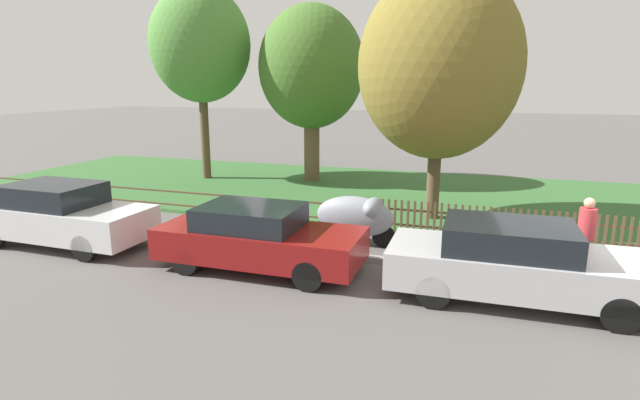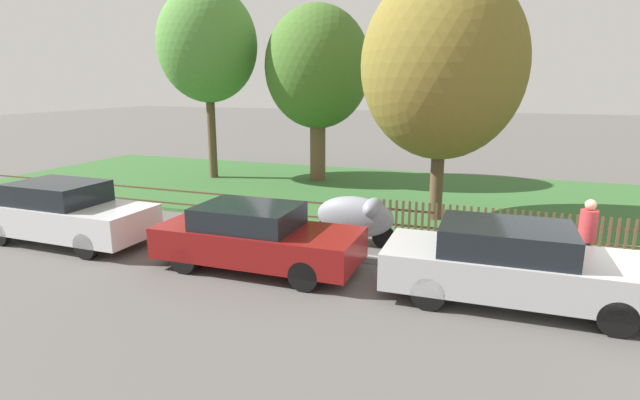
{
  "view_description": "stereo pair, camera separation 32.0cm",
  "coord_description": "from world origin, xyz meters",
  "px_view_note": "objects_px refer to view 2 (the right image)",
  "views": [
    {
      "loc": [
        -3.05,
        -9.84,
        3.73
      ],
      "look_at": [
        -6.62,
        0.79,
        1.1
      ],
      "focal_mm": 28.0,
      "sensor_mm": 36.0,
      "label": 1
    },
    {
      "loc": [
        -2.74,
        -9.73,
        3.73
      ],
      "look_at": [
        -6.62,
        0.79,
        1.1
      ],
      "focal_mm": 28.0,
      "sensor_mm": 36.0,
      "label": 2
    }
  ],
  "objects_px": {
    "parked_car_black_saloon": "(256,237)",
    "parked_car_navy_estate": "(515,264)",
    "tree_behind_motorcycle": "(318,68)",
    "covered_motorcycle": "(357,216)",
    "tree_nearest_kerb": "(207,45)",
    "tree_mid_park": "(443,66)",
    "parked_car_silver_hatchback": "(65,213)",
    "pedestrian_near_fence": "(587,235)"
  },
  "relations": [
    {
      "from": "parked_car_navy_estate",
      "to": "tree_nearest_kerb",
      "type": "distance_m",
      "value": 14.82
    },
    {
      "from": "covered_motorcycle",
      "to": "tree_nearest_kerb",
      "type": "xyz_separation_m",
      "value": [
        -7.86,
        6.33,
        4.47
      ]
    },
    {
      "from": "tree_behind_motorcycle",
      "to": "pedestrian_near_fence",
      "type": "xyz_separation_m",
      "value": [
        8.42,
        -7.77,
        -3.38
      ]
    },
    {
      "from": "covered_motorcycle",
      "to": "parked_car_black_saloon",
      "type": "bearing_deg",
      "value": -120.74
    },
    {
      "from": "parked_car_navy_estate",
      "to": "tree_mid_park",
      "type": "relative_size",
      "value": 0.68
    },
    {
      "from": "covered_motorcycle",
      "to": "tree_behind_motorcycle",
      "type": "distance_m",
      "value": 8.89
    },
    {
      "from": "tree_mid_park",
      "to": "pedestrian_near_fence",
      "type": "distance_m",
      "value": 5.84
    },
    {
      "from": "parked_car_navy_estate",
      "to": "tree_behind_motorcycle",
      "type": "distance_m",
      "value": 12.33
    },
    {
      "from": "tree_nearest_kerb",
      "to": "tree_mid_park",
      "type": "height_order",
      "value": "tree_nearest_kerb"
    },
    {
      "from": "parked_car_navy_estate",
      "to": "tree_behind_motorcycle",
      "type": "relative_size",
      "value": 0.69
    },
    {
      "from": "tree_nearest_kerb",
      "to": "tree_mid_park",
      "type": "bearing_deg",
      "value": -19.78
    },
    {
      "from": "parked_car_navy_estate",
      "to": "tree_mid_park",
      "type": "height_order",
      "value": "tree_mid_park"
    },
    {
      "from": "parked_car_silver_hatchback",
      "to": "tree_nearest_kerb",
      "type": "bearing_deg",
      "value": 99.39
    },
    {
      "from": "covered_motorcycle",
      "to": "tree_nearest_kerb",
      "type": "distance_m",
      "value": 11.04
    },
    {
      "from": "parked_car_silver_hatchback",
      "to": "parked_car_navy_estate",
      "type": "height_order",
      "value": "parked_car_silver_hatchback"
    },
    {
      "from": "parked_car_navy_estate",
      "to": "tree_behind_motorcycle",
      "type": "bearing_deg",
      "value": 126.0
    },
    {
      "from": "covered_motorcycle",
      "to": "tree_behind_motorcycle",
      "type": "bearing_deg",
      "value": 120.18
    },
    {
      "from": "parked_car_black_saloon",
      "to": "pedestrian_near_fence",
      "type": "height_order",
      "value": "pedestrian_near_fence"
    },
    {
      "from": "tree_nearest_kerb",
      "to": "tree_mid_park",
      "type": "xyz_separation_m",
      "value": [
        9.29,
        -3.34,
        -0.97
      ]
    },
    {
      "from": "tree_nearest_kerb",
      "to": "tree_behind_motorcycle",
      "type": "bearing_deg",
      "value": 12.35
    },
    {
      "from": "covered_motorcycle",
      "to": "tree_nearest_kerb",
      "type": "bearing_deg",
      "value": 144.36
    },
    {
      "from": "parked_car_silver_hatchback",
      "to": "pedestrian_near_fence",
      "type": "distance_m",
      "value": 11.45
    },
    {
      "from": "parked_car_black_saloon",
      "to": "parked_car_navy_estate",
      "type": "xyz_separation_m",
      "value": [
        4.93,
        0.05,
        0.03
      ]
    },
    {
      "from": "tree_behind_motorcycle",
      "to": "tree_mid_park",
      "type": "height_order",
      "value": "tree_mid_park"
    },
    {
      "from": "tree_behind_motorcycle",
      "to": "pedestrian_near_fence",
      "type": "height_order",
      "value": "tree_behind_motorcycle"
    },
    {
      "from": "tree_behind_motorcycle",
      "to": "parked_car_silver_hatchback",
      "type": "bearing_deg",
      "value": -106.96
    },
    {
      "from": "parked_car_navy_estate",
      "to": "covered_motorcycle",
      "type": "xyz_separation_m",
      "value": [
        -3.44,
        2.16,
        -0.01
      ]
    },
    {
      "from": "parked_car_silver_hatchback",
      "to": "tree_nearest_kerb",
      "type": "distance_m",
      "value": 9.73
    },
    {
      "from": "parked_car_silver_hatchback",
      "to": "covered_motorcycle",
      "type": "relative_size",
      "value": 2.17
    },
    {
      "from": "parked_car_silver_hatchback",
      "to": "covered_motorcycle",
      "type": "height_order",
      "value": "parked_car_silver_hatchback"
    },
    {
      "from": "parked_car_black_saloon",
      "to": "parked_car_navy_estate",
      "type": "distance_m",
      "value": 4.93
    },
    {
      "from": "covered_motorcycle",
      "to": "tree_mid_park",
      "type": "xyz_separation_m",
      "value": [
        1.43,
        2.99,
        3.5
      ]
    },
    {
      "from": "parked_car_navy_estate",
      "to": "covered_motorcycle",
      "type": "height_order",
      "value": "parked_car_navy_estate"
    },
    {
      "from": "tree_behind_motorcycle",
      "to": "parked_car_black_saloon",
      "type": "bearing_deg",
      "value": -76.97
    },
    {
      "from": "parked_car_navy_estate",
      "to": "tree_mid_park",
      "type": "xyz_separation_m",
      "value": [
        -2.0,
        5.15,
        3.48
      ]
    },
    {
      "from": "parked_car_silver_hatchback",
      "to": "covered_motorcycle",
      "type": "distance_m",
      "value": 6.94
    },
    {
      "from": "parked_car_navy_estate",
      "to": "covered_motorcycle",
      "type": "relative_size",
      "value": 2.32
    },
    {
      "from": "parked_car_black_saloon",
      "to": "tree_mid_park",
      "type": "distance_m",
      "value": 6.93
    },
    {
      "from": "covered_motorcycle",
      "to": "tree_nearest_kerb",
      "type": "relative_size",
      "value": 0.27
    },
    {
      "from": "parked_car_black_saloon",
      "to": "tree_nearest_kerb",
      "type": "bearing_deg",
      "value": 126.35
    },
    {
      "from": "parked_car_navy_estate",
      "to": "tree_behind_motorcycle",
      "type": "xyz_separation_m",
      "value": [
        -7.12,
        9.41,
        3.58
      ]
    },
    {
      "from": "parked_car_black_saloon",
      "to": "pedestrian_near_fence",
      "type": "bearing_deg",
      "value": 14.9
    }
  ]
}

